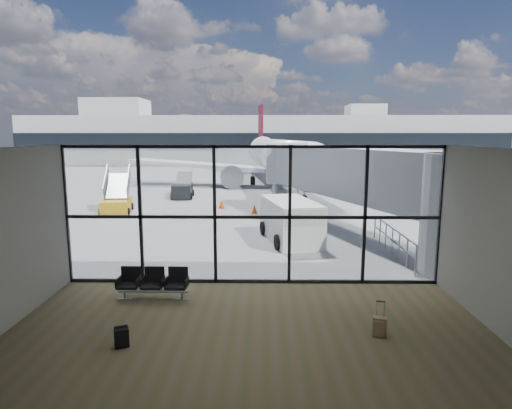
{
  "coord_description": "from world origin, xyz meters",
  "views": [
    {
      "loc": [
        0.32,
        -13.45,
        4.78
      ],
      "look_at": [
        0.08,
        3.0,
        2.12
      ],
      "focal_mm": 30.0,
      "sensor_mm": 36.0,
      "label": 1
    }
  ],
  "objects_px": {
    "airliner": "(277,157)",
    "belt_loader": "(183,190)",
    "seating_row": "(154,281)",
    "backpack": "(122,338)",
    "service_van": "(291,221)",
    "suitcase": "(380,327)",
    "mobile_stairs": "(117,204)"
  },
  "relations": [
    {
      "from": "airliner",
      "to": "service_van",
      "type": "distance_m",
      "value": 23.9
    },
    {
      "from": "suitcase",
      "to": "service_van",
      "type": "distance_m",
      "value": 9.54
    },
    {
      "from": "seating_row",
      "to": "service_van",
      "type": "relative_size",
      "value": 0.45
    },
    {
      "from": "service_van",
      "to": "airliner",
      "type": "bearing_deg",
      "value": 77.05
    },
    {
      "from": "backpack",
      "to": "airliner",
      "type": "relative_size",
      "value": 0.01
    },
    {
      "from": "backpack",
      "to": "belt_loader",
      "type": "xyz_separation_m",
      "value": [
        -3.02,
        23.98,
        0.38
      ]
    },
    {
      "from": "backpack",
      "to": "belt_loader",
      "type": "height_order",
      "value": "belt_loader"
    },
    {
      "from": "airliner",
      "to": "mobile_stairs",
      "type": "distance_m",
      "value": 19.75
    },
    {
      "from": "seating_row",
      "to": "service_van",
      "type": "height_order",
      "value": "service_van"
    },
    {
      "from": "service_van",
      "to": "belt_loader",
      "type": "bearing_deg",
      "value": 105.77
    },
    {
      "from": "service_van",
      "to": "backpack",
      "type": "bearing_deg",
      "value": -126.87
    },
    {
      "from": "suitcase",
      "to": "belt_loader",
      "type": "height_order",
      "value": "belt_loader"
    },
    {
      "from": "backpack",
      "to": "mobile_stairs",
      "type": "xyz_separation_m",
      "value": [
        -5.95,
        17.32,
        0.33
      ]
    },
    {
      "from": "backpack",
      "to": "airliner",
      "type": "xyz_separation_m",
      "value": [
        4.68,
        33.83,
        2.43
      ]
    },
    {
      "from": "airliner",
      "to": "belt_loader",
      "type": "distance_m",
      "value": 12.68
    },
    {
      "from": "backpack",
      "to": "service_van",
      "type": "relative_size",
      "value": 0.1
    },
    {
      "from": "belt_loader",
      "to": "mobile_stairs",
      "type": "height_order",
      "value": "mobile_stairs"
    },
    {
      "from": "backpack",
      "to": "belt_loader",
      "type": "relative_size",
      "value": 0.12
    },
    {
      "from": "belt_loader",
      "to": "suitcase",
      "type": "bearing_deg",
      "value": -73.79
    },
    {
      "from": "seating_row",
      "to": "belt_loader",
      "type": "distance_m",
      "value": 21.18
    },
    {
      "from": "airliner",
      "to": "belt_loader",
      "type": "xyz_separation_m",
      "value": [
        -7.7,
        -9.85,
        -2.05
      ]
    },
    {
      "from": "suitcase",
      "to": "mobile_stairs",
      "type": "xyz_separation_m",
      "value": [
        -11.97,
        16.73,
        0.3
      ]
    },
    {
      "from": "seating_row",
      "to": "airliner",
      "type": "bearing_deg",
      "value": 82.01
    },
    {
      "from": "airliner",
      "to": "service_van",
      "type": "bearing_deg",
      "value": -97.15
    },
    {
      "from": "backpack",
      "to": "mobile_stairs",
      "type": "height_order",
      "value": "mobile_stairs"
    },
    {
      "from": "suitcase",
      "to": "mobile_stairs",
      "type": "bearing_deg",
      "value": 142.24
    },
    {
      "from": "seating_row",
      "to": "airliner",
      "type": "height_order",
      "value": "airliner"
    },
    {
      "from": "belt_loader",
      "to": "service_van",
      "type": "bearing_deg",
      "value": -66.6
    },
    {
      "from": "seating_row",
      "to": "suitcase",
      "type": "xyz_separation_m",
      "value": [
        6.04,
        -2.41,
        -0.25
      ]
    },
    {
      "from": "seating_row",
      "to": "belt_loader",
      "type": "height_order",
      "value": "belt_loader"
    },
    {
      "from": "mobile_stairs",
      "to": "seating_row",
      "type": "bearing_deg",
      "value": -78.14
    },
    {
      "from": "airliner",
      "to": "belt_loader",
      "type": "height_order",
      "value": "airliner"
    }
  ]
}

